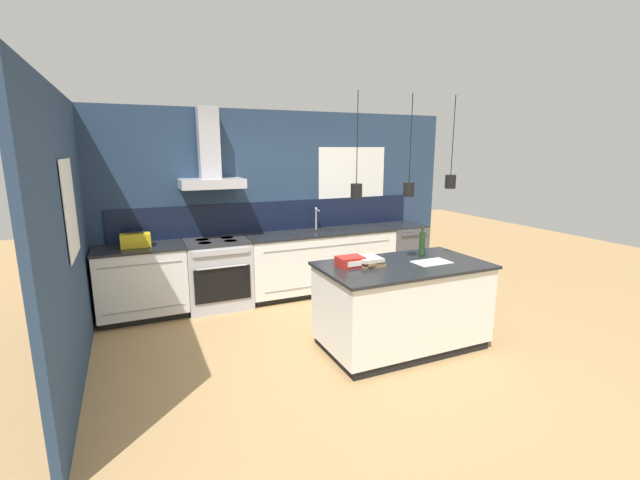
% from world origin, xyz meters
% --- Properties ---
extents(ground_plane, '(16.00, 16.00, 0.00)m').
position_xyz_m(ground_plane, '(0.00, 0.00, 0.00)').
color(ground_plane, tan).
rests_on(ground_plane, ground).
extents(wall_back, '(5.60, 2.44, 2.60)m').
position_xyz_m(wall_back, '(-0.05, 2.00, 1.36)').
color(wall_back, navy).
rests_on(wall_back, ground_plane).
extents(wall_left, '(0.08, 3.80, 2.60)m').
position_xyz_m(wall_left, '(-2.43, 0.70, 1.30)').
color(wall_left, navy).
rests_on(wall_left, ground_plane).
extents(counter_run_left, '(1.06, 0.64, 0.91)m').
position_xyz_m(counter_run_left, '(-1.84, 1.69, 0.46)').
color(counter_run_left, black).
rests_on(counter_run_left, ground_plane).
extents(counter_run_sink, '(2.20, 0.64, 1.24)m').
position_xyz_m(counter_run_sink, '(0.59, 1.69, 0.46)').
color(counter_run_sink, black).
rests_on(counter_run_sink, ground_plane).
extents(oven_range, '(0.82, 0.66, 0.91)m').
position_xyz_m(oven_range, '(-0.91, 1.69, 0.46)').
color(oven_range, '#B5B5BA').
rests_on(oven_range, ground_plane).
extents(dishwasher, '(0.61, 0.65, 0.91)m').
position_xyz_m(dishwasher, '(1.99, 1.69, 0.46)').
color(dishwasher, '#4C4C51').
rests_on(dishwasher, ground_plane).
extents(kitchen_island, '(1.73, 0.97, 0.91)m').
position_xyz_m(kitchen_island, '(0.64, -0.29, 0.46)').
color(kitchen_island, black).
rests_on(kitchen_island, ground_plane).
extents(bottle_on_island, '(0.07, 0.07, 0.34)m').
position_xyz_m(bottle_on_island, '(1.00, -0.11, 1.05)').
color(bottle_on_island, '#193319').
rests_on(bottle_on_island, kitchen_island).
extents(book_stack, '(0.28, 0.30, 0.09)m').
position_xyz_m(book_stack, '(0.29, -0.18, 0.95)').
color(book_stack, olive).
rests_on(book_stack, kitchen_island).
extents(red_supply_box, '(0.26, 0.20, 0.10)m').
position_xyz_m(red_supply_box, '(0.09, -0.15, 0.96)').
color(red_supply_box, red).
rests_on(red_supply_box, kitchen_island).
extents(paper_pile, '(0.39, 0.25, 0.01)m').
position_xyz_m(paper_pile, '(0.94, -0.36, 0.91)').
color(paper_pile, silver).
rests_on(paper_pile, kitchen_island).
extents(yellow_toolbox, '(0.34, 0.18, 0.19)m').
position_xyz_m(yellow_toolbox, '(-1.87, 1.69, 0.99)').
color(yellow_toolbox, gold).
rests_on(yellow_toolbox, counter_run_left).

